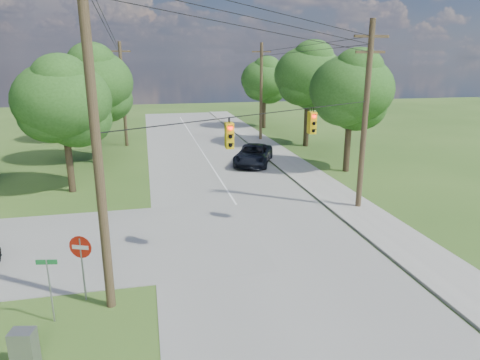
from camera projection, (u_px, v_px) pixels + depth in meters
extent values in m
plane|color=#2F501A|center=(240.00, 296.00, 15.82)|extent=(140.00, 140.00, 0.00)
cube|color=gray|center=(258.00, 238.00, 20.92)|extent=(10.00, 100.00, 0.03)
cube|color=#A3A098|center=(382.00, 226.00, 22.30)|extent=(2.60, 100.00, 0.12)
cylinder|color=#4C3C27|center=(96.00, 140.00, 13.59)|extent=(0.32, 0.32, 12.00)
cylinder|color=#4C3C27|center=(365.00, 119.00, 23.73)|extent=(0.32, 0.32, 10.50)
cube|color=#4C3C27|center=(372.00, 36.00, 22.53)|extent=(2.00, 0.12, 0.14)
cube|color=#4C3C27|center=(370.00, 52.00, 22.75)|extent=(1.70, 0.12, 0.14)
cylinder|color=#4C3C27|center=(261.00, 93.00, 44.45)|extent=(0.32, 0.32, 10.00)
cube|color=#4C3C27|center=(262.00, 52.00, 43.32)|extent=(2.00, 0.12, 0.14)
cylinder|color=#4C3C27|center=(123.00, 95.00, 41.56)|extent=(0.32, 0.32, 10.00)
cube|color=#4C3C27|center=(120.00, 51.00, 40.43)|extent=(2.00, 0.12, 0.14)
cylinder|color=black|center=(269.00, 11.00, 17.36)|extent=(13.52, 7.63, 1.53)
cylinder|color=black|center=(269.00, 21.00, 17.47)|extent=(13.52, 7.63, 1.53)
cylinder|color=black|center=(269.00, 31.00, 17.58)|extent=(13.52, 7.63, 1.53)
cylinder|color=black|center=(299.00, 46.00, 32.93)|extent=(0.03, 22.00, 0.53)
cylinder|color=black|center=(111.00, 31.00, 26.31)|extent=(0.43, 29.60, 2.03)
cylinder|color=black|center=(299.00, 52.00, 33.04)|extent=(0.03, 22.00, 0.53)
cylinder|color=black|center=(111.00, 38.00, 26.42)|extent=(0.43, 29.60, 2.03)
cylinder|color=black|center=(267.00, 113.00, 18.50)|extent=(13.52, 7.63, 0.04)
cube|color=yellow|center=(230.00, 136.00, 17.20)|extent=(0.32, 0.22, 1.05)
sphere|color=#FF0C05|center=(230.00, 128.00, 16.97)|extent=(0.17, 0.17, 0.17)
cube|color=yellow|center=(229.00, 135.00, 17.42)|extent=(0.32, 0.22, 1.05)
sphere|color=#FF0C05|center=(228.00, 126.00, 17.46)|extent=(0.17, 0.17, 0.17)
cube|color=yellow|center=(313.00, 123.00, 20.57)|extent=(0.32, 0.22, 1.05)
sphere|color=#FF0C05|center=(314.00, 116.00, 20.35)|extent=(0.17, 0.17, 0.17)
cube|color=yellow|center=(311.00, 122.00, 20.80)|extent=(0.32, 0.22, 1.05)
sphere|color=#FF0C05|center=(310.00, 115.00, 20.83)|extent=(0.17, 0.17, 0.17)
cylinder|color=#3D2F1E|center=(70.00, 168.00, 27.80)|extent=(0.45, 0.45, 3.15)
ellipsoid|color=#1F4916|center=(63.00, 101.00, 26.60)|extent=(6.00, 6.00, 4.92)
cylinder|color=#3D2F1E|center=(98.00, 142.00, 35.47)|extent=(0.50, 0.50, 3.50)
ellipsoid|color=#1F4916|center=(92.00, 83.00, 34.14)|extent=(6.40, 6.40, 5.25)
cylinder|color=#3D2F1E|center=(87.00, 126.00, 44.47)|extent=(0.48, 0.47, 3.32)
ellipsoid|color=#1F4916|center=(83.00, 81.00, 43.20)|extent=(6.00, 6.00, 4.92)
cylinder|color=#3D2F1E|center=(347.00, 150.00, 32.87)|extent=(0.48, 0.48, 3.32)
ellipsoid|color=#1F4916|center=(351.00, 89.00, 31.60)|extent=(6.20, 6.20, 5.08)
cylinder|color=#3D2F1E|center=(306.00, 128.00, 42.31)|extent=(0.52, 0.52, 3.67)
ellipsoid|color=#1F4916|center=(309.00, 75.00, 40.91)|extent=(6.60, 6.60, 5.41)
cylinder|color=#3D2F1E|center=(264.00, 115.00, 53.44)|extent=(0.45, 0.45, 3.15)
ellipsoid|color=#1F4916|center=(265.00, 80.00, 52.24)|extent=(5.80, 5.80, 4.76)
imported|color=black|center=(253.00, 155.00, 35.18)|extent=(4.70, 6.32, 1.59)
cube|color=gray|center=(24.00, 349.00, 12.04)|extent=(0.74, 0.60, 1.20)
cylinder|color=gray|center=(83.00, 270.00, 15.28)|extent=(0.07, 0.07, 2.43)
cylinder|color=#B6190C|center=(80.00, 247.00, 15.03)|extent=(0.79, 0.34, 0.84)
cube|color=white|center=(80.00, 247.00, 15.00)|extent=(0.57, 0.25, 0.14)
cylinder|color=gray|center=(51.00, 291.00, 14.01)|extent=(0.05, 0.05, 2.28)
cube|color=#16612A|center=(47.00, 262.00, 13.72)|extent=(0.68, 0.15, 0.16)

